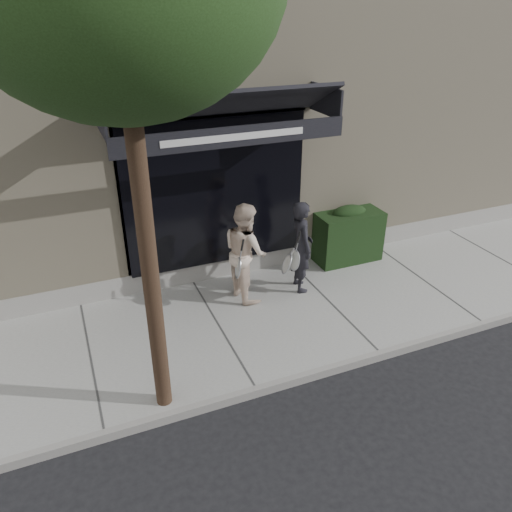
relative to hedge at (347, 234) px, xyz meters
name	(u,v)px	position (x,y,z in m)	size (l,w,h in m)	color
ground	(328,306)	(-1.10, -1.25, -0.66)	(80.00, 80.00, 0.00)	black
sidewalk	(328,303)	(-1.10, -1.25, -0.60)	(20.00, 3.00, 0.12)	gray
curb	(380,355)	(-1.10, -2.80, -0.59)	(20.00, 0.10, 0.14)	gray
building_facade	(228,97)	(-1.11, 3.71, 2.08)	(14.30, 8.04, 5.64)	beige
hedge	(347,234)	(0.00, 0.00, 0.00)	(1.30, 0.70, 1.14)	black
pedestrian_front	(301,247)	(-1.37, -0.67, 0.29)	(0.75, 0.77, 1.66)	black
pedestrian_back	(245,251)	(-2.36, -0.53, 0.32)	(0.75, 0.91, 1.73)	beige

